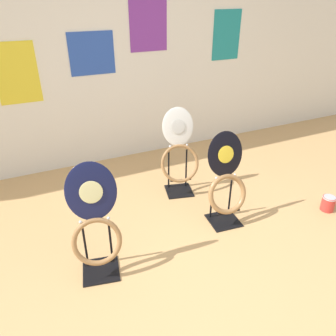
{
  "coord_description": "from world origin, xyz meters",
  "views": [
    {
      "loc": [
        -1.1,
        -1.41,
        1.95
      ],
      "look_at": [
        -0.02,
        0.92,
        0.55
      ],
      "focal_mm": 35.0,
      "sensor_mm": 36.0,
      "label": 1
    }
  ],
  "objects_px": {
    "toilet_seat_display_jazz_black": "(226,185)",
    "toilet_seat_display_white_plain": "(179,155)",
    "paint_can": "(328,203)",
    "toilet_seat_display_navy_moon": "(95,227)"
  },
  "relations": [
    {
      "from": "toilet_seat_display_white_plain",
      "to": "toilet_seat_display_jazz_black",
      "type": "bearing_deg",
      "value": -77.19
    },
    {
      "from": "paint_can",
      "to": "toilet_seat_display_navy_moon",
      "type": "bearing_deg",
      "value": 175.78
    },
    {
      "from": "toilet_seat_display_jazz_black",
      "to": "paint_can",
      "type": "relative_size",
      "value": 5.65
    },
    {
      "from": "toilet_seat_display_navy_moon",
      "to": "paint_can",
      "type": "relative_size",
      "value": 5.87
    },
    {
      "from": "toilet_seat_display_navy_moon",
      "to": "paint_can",
      "type": "distance_m",
      "value": 2.3
    },
    {
      "from": "toilet_seat_display_white_plain",
      "to": "paint_can",
      "type": "height_order",
      "value": "toilet_seat_display_white_plain"
    },
    {
      "from": "toilet_seat_display_jazz_black",
      "to": "toilet_seat_display_white_plain",
      "type": "height_order",
      "value": "toilet_seat_display_white_plain"
    },
    {
      "from": "toilet_seat_display_white_plain",
      "to": "paint_can",
      "type": "xyz_separation_m",
      "value": [
        1.19,
        -0.95,
        -0.36
      ]
    },
    {
      "from": "toilet_seat_display_jazz_black",
      "to": "toilet_seat_display_white_plain",
      "type": "bearing_deg",
      "value": 102.81
    },
    {
      "from": "paint_can",
      "to": "toilet_seat_display_white_plain",
      "type": "bearing_deg",
      "value": 141.36
    }
  ]
}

